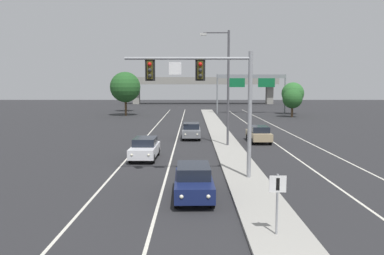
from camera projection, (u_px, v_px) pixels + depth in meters
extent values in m
cube|color=#9E9B93|center=(237.00, 162.00, 26.47)|extent=(2.40, 110.00, 0.15)
cube|color=silver|center=(176.00, 146.00, 33.45)|extent=(0.14, 100.00, 0.01)
cube|color=silver|center=(281.00, 146.00, 33.42)|extent=(0.14, 100.00, 0.01)
cube|color=silver|center=(139.00, 146.00, 33.46)|extent=(0.14, 100.00, 0.01)
cube|color=silver|center=(318.00, 146.00, 33.41)|extent=(0.14, 100.00, 0.01)
cylinder|color=gray|center=(251.00, 115.00, 21.29)|extent=(0.24, 0.24, 7.20)
cylinder|color=gray|center=(189.00, 58.00, 20.94)|extent=(7.07, 0.16, 0.16)
cube|color=black|center=(201.00, 70.00, 21.05)|extent=(0.56, 0.06, 1.20)
cube|color=#38330F|center=(201.00, 70.00, 21.01)|extent=(0.32, 0.32, 1.00)
sphere|color=red|center=(201.00, 64.00, 20.81)|extent=(0.22, 0.22, 0.22)
sphere|color=#282828|center=(201.00, 70.00, 20.84)|extent=(0.22, 0.22, 0.22)
sphere|color=#282828|center=(201.00, 76.00, 20.88)|extent=(0.22, 0.22, 0.22)
cube|color=black|center=(151.00, 70.00, 21.06)|extent=(0.56, 0.06, 1.20)
cube|color=#38330F|center=(151.00, 70.00, 21.02)|extent=(0.32, 0.32, 1.00)
sphere|color=red|center=(151.00, 64.00, 20.81)|extent=(0.22, 0.22, 0.22)
sphere|color=#282828|center=(151.00, 70.00, 20.85)|extent=(0.22, 0.22, 0.22)
sphere|color=#282828|center=(151.00, 76.00, 20.89)|extent=(0.22, 0.22, 0.22)
cube|color=white|center=(176.00, 68.00, 20.98)|extent=(0.70, 0.04, 0.70)
cylinder|color=gray|center=(278.00, 204.00, 13.27)|extent=(0.08, 0.08, 2.20)
cube|color=white|center=(279.00, 184.00, 13.16)|extent=(0.60, 0.03, 0.60)
cube|color=black|center=(279.00, 184.00, 13.14)|extent=(0.12, 0.01, 0.44)
cylinder|color=#4C4C51|center=(229.00, 89.00, 32.66)|extent=(0.20, 0.20, 10.00)
cylinder|color=#4C4C51|center=(217.00, 33.00, 32.12)|extent=(2.20, 0.12, 0.12)
cube|color=#B7B7B2|center=(204.00, 34.00, 32.14)|extent=(0.56, 0.28, 0.20)
cube|color=#141E4C|center=(195.00, 184.00, 18.17)|extent=(1.90, 4.44, 0.70)
cube|color=black|center=(194.00, 171.00, 18.32)|extent=(1.64, 2.41, 0.56)
sphere|color=#EAE5C6|center=(209.00, 196.00, 16.01)|extent=(0.18, 0.18, 0.18)
sphere|color=#EAE5C6|center=(182.00, 197.00, 15.99)|extent=(0.18, 0.18, 0.18)
cylinder|color=black|center=(213.00, 201.00, 16.74)|extent=(0.23, 0.64, 0.64)
cylinder|color=black|center=(178.00, 201.00, 16.70)|extent=(0.23, 0.64, 0.64)
cylinder|color=black|center=(209.00, 183.00, 19.72)|extent=(0.23, 0.64, 0.64)
cylinder|color=black|center=(179.00, 183.00, 19.68)|extent=(0.23, 0.64, 0.64)
cube|color=silver|center=(146.00, 150.00, 27.67)|extent=(1.90, 4.44, 0.70)
cube|color=black|center=(146.00, 141.00, 27.82)|extent=(1.64, 2.41, 0.56)
sphere|color=#EAE5C6|center=(150.00, 155.00, 25.48)|extent=(0.18, 0.18, 0.18)
sphere|color=#EAE5C6|center=(133.00, 155.00, 25.51)|extent=(0.18, 0.18, 0.18)
cylinder|color=black|center=(154.00, 159.00, 26.20)|extent=(0.23, 0.64, 0.64)
cylinder|color=black|center=(131.00, 159.00, 26.24)|extent=(0.23, 0.64, 0.64)
cylinder|color=black|center=(159.00, 151.00, 29.18)|extent=(0.23, 0.64, 0.64)
cylinder|color=black|center=(139.00, 151.00, 29.22)|extent=(0.23, 0.64, 0.64)
cube|color=slate|center=(192.00, 132.00, 38.27)|extent=(1.80, 4.40, 0.70)
cube|color=black|center=(192.00, 126.00, 38.42)|extent=(1.59, 2.38, 0.56)
sphere|color=#EAE5C6|center=(198.00, 134.00, 36.10)|extent=(0.18, 0.18, 0.18)
sphere|color=#EAE5C6|center=(186.00, 134.00, 36.10)|extent=(0.18, 0.18, 0.18)
cylinder|color=black|center=(200.00, 138.00, 36.82)|extent=(0.22, 0.64, 0.64)
cylinder|color=black|center=(184.00, 138.00, 36.82)|extent=(0.22, 0.64, 0.64)
cylinder|color=black|center=(200.00, 134.00, 39.80)|extent=(0.22, 0.64, 0.64)
cylinder|color=black|center=(185.00, 134.00, 39.80)|extent=(0.22, 0.64, 0.64)
cube|color=tan|center=(260.00, 135.00, 35.87)|extent=(1.88, 4.43, 0.70)
cube|color=black|center=(260.00, 129.00, 35.58)|extent=(1.63, 2.41, 0.56)
sphere|color=#EAE5C6|center=(250.00, 132.00, 38.02)|extent=(0.18, 0.18, 0.18)
sphere|color=#EAE5C6|center=(261.00, 132.00, 38.04)|extent=(0.18, 0.18, 0.18)
cylinder|color=black|center=(249.00, 137.00, 37.39)|extent=(0.23, 0.64, 0.64)
cylinder|color=black|center=(265.00, 137.00, 37.42)|extent=(0.23, 0.64, 0.64)
cylinder|color=black|center=(254.00, 141.00, 34.41)|extent=(0.23, 0.64, 0.64)
cylinder|color=black|center=(271.00, 141.00, 34.44)|extent=(0.23, 0.64, 0.64)
cylinder|color=gray|center=(218.00, 94.00, 71.66)|extent=(0.28, 0.28, 7.50)
cylinder|color=gray|center=(286.00, 94.00, 71.62)|extent=(0.28, 0.28, 7.50)
cube|color=gray|center=(252.00, 76.00, 71.26)|extent=(13.00, 0.36, 0.70)
cube|color=#0F6033|center=(238.00, 83.00, 71.20)|extent=(3.20, 0.08, 1.70)
cube|color=#0F6033|center=(268.00, 83.00, 71.19)|extent=(3.20, 0.08, 1.70)
cube|color=gray|center=(204.00, 82.00, 107.39)|extent=(42.40, 6.40, 1.10)
cube|color=gray|center=(204.00, 79.00, 104.29)|extent=(42.40, 0.36, 0.90)
cube|color=gray|center=(137.00, 94.00, 107.82)|extent=(1.80, 2.40, 5.65)
cube|color=gray|center=(270.00, 94.00, 107.72)|extent=(1.80, 2.40, 5.65)
cylinder|color=#4C3823|center=(127.00, 107.00, 66.77)|extent=(0.36, 0.36, 2.94)
sphere|color=#235623|center=(126.00, 87.00, 66.36)|extent=(5.38, 5.38, 5.38)
cylinder|color=#4C3823|center=(293.00, 112.00, 63.69)|extent=(0.36, 0.36, 1.82)
sphere|color=#235623|center=(293.00, 99.00, 63.43)|extent=(3.33, 3.33, 3.33)
cylinder|color=#4C3823|center=(293.00, 108.00, 69.99)|extent=(0.36, 0.36, 2.25)
sphere|color=#2D6B2D|center=(294.00, 93.00, 69.67)|extent=(4.12, 4.12, 4.12)
cylinder|color=#4C3823|center=(127.00, 106.00, 78.15)|extent=(0.36, 0.36, 2.22)
sphere|color=#235623|center=(127.00, 93.00, 77.84)|extent=(4.05, 4.05, 4.05)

